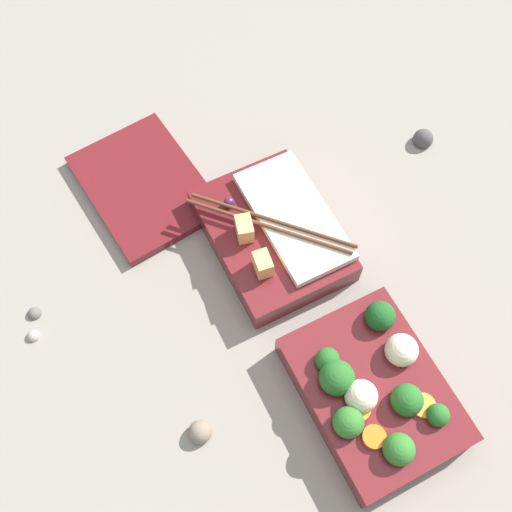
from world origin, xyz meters
The scene contains 8 objects.
ground_plane centered at (0.00, 0.00, 0.00)m, with size 3.00×3.00×0.00m, color gray.
bento_tray_vegetable centered at (-0.12, -0.02, 0.03)m, with size 0.21×0.15×0.07m.
bento_tray_rice centered at (0.12, -0.01, 0.02)m, with size 0.21×0.16×0.07m.
bento_lid centered at (0.28, 0.11, 0.01)m, with size 0.20×0.15×0.01m, color maroon.
pebble_0 centered at (-0.06, 0.18, 0.01)m, with size 0.03×0.03×0.03m, color #7A6B5B.
pebble_1 centered at (0.17, -0.29, 0.01)m, with size 0.03×0.03×0.03m, color #474442.
pebble_2 centered at (0.17, 0.31, 0.00)m, with size 0.02×0.02×0.02m, color #595651.
pebble_3 centered at (0.14, 0.32, 0.00)m, with size 0.02×0.02×0.02m, color gray.
Camera 1 is at (-0.21, 0.18, 0.72)m, focal length 42.00 mm.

